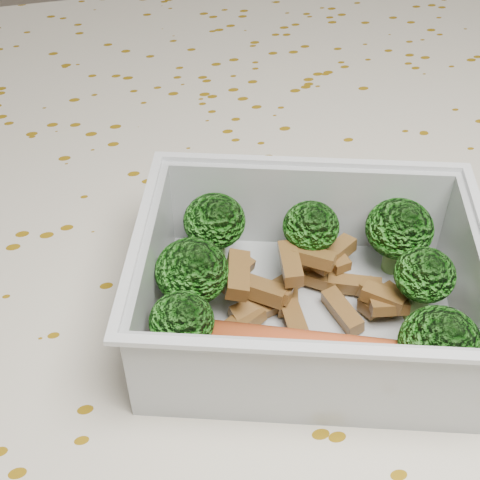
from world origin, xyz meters
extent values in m
cube|color=brown|center=(0.00, 0.00, 0.73)|extent=(1.40, 0.90, 0.04)
cube|color=beige|center=(0.00, 0.00, 0.75)|extent=(1.46, 0.96, 0.01)
cube|color=beige|center=(0.00, 0.48, 0.66)|extent=(1.46, 0.01, 0.18)
cube|color=silver|center=(0.03, -0.05, 0.76)|extent=(0.22, 0.19, 0.00)
cube|color=silver|center=(0.05, 0.02, 0.79)|extent=(0.18, 0.06, 0.06)
cube|color=silver|center=(0.01, -0.11, 0.79)|extent=(0.18, 0.06, 0.06)
cube|color=silver|center=(0.12, -0.08, 0.79)|extent=(0.05, 0.13, 0.06)
cube|color=silver|center=(-0.06, -0.02, 0.79)|extent=(0.05, 0.13, 0.06)
cube|color=silver|center=(0.05, 0.02, 0.82)|extent=(0.19, 0.07, 0.00)
cube|color=silver|center=(0.01, -0.12, 0.82)|extent=(0.19, 0.07, 0.00)
cube|color=silver|center=(-0.06, -0.02, 0.82)|extent=(0.05, 0.14, 0.00)
cylinder|color=#608C3F|center=(-0.01, 0.01, 0.77)|extent=(0.02, 0.02, 0.02)
ellipsoid|color=#348224|center=(-0.01, 0.01, 0.80)|extent=(0.04, 0.04, 0.03)
cylinder|color=#608C3F|center=(0.04, -0.01, 0.77)|extent=(0.02, 0.02, 0.02)
ellipsoid|color=#348224|center=(0.04, -0.01, 0.80)|extent=(0.04, 0.04, 0.03)
cylinder|color=#608C3F|center=(0.10, -0.02, 0.77)|extent=(0.02, 0.02, 0.02)
ellipsoid|color=#348224|center=(0.10, -0.02, 0.79)|extent=(0.04, 0.04, 0.04)
cylinder|color=#608C3F|center=(-0.03, -0.02, 0.77)|extent=(0.02, 0.02, 0.02)
ellipsoid|color=#348224|center=(-0.03, -0.02, 0.79)|extent=(0.04, 0.04, 0.04)
cylinder|color=#608C3F|center=(0.09, -0.06, 0.77)|extent=(0.02, 0.02, 0.02)
ellipsoid|color=#348224|center=(0.09, -0.06, 0.80)|extent=(0.04, 0.04, 0.03)
cylinder|color=#608C3F|center=(-0.05, -0.06, 0.77)|extent=(0.02, 0.02, 0.02)
ellipsoid|color=#348224|center=(-0.05, -0.06, 0.80)|extent=(0.04, 0.04, 0.03)
cylinder|color=#608C3F|center=(0.08, -0.11, 0.77)|extent=(0.02, 0.02, 0.02)
ellipsoid|color=#348224|center=(0.08, -0.11, 0.79)|extent=(0.04, 0.04, 0.04)
cube|color=brown|center=(0.04, -0.02, 0.78)|extent=(0.03, 0.02, 0.01)
cube|color=brown|center=(0.05, -0.05, 0.77)|extent=(0.02, 0.03, 0.01)
cube|color=brown|center=(0.00, -0.04, 0.77)|extent=(0.04, 0.02, 0.01)
cube|color=brown|center=(0.07, -0.06, 0.78)|extent=(0.02, 0.02, 0.01)
cube|color=brown|center=(0.07, -0.06, 0.78)|extent=(0.03, 0.03, 0.01)
cube|color=brown|center=(0.00, -0.03, 0.78)|extent=(0.03, 0.03, 0.01)
cube|color=brown|center=(0.06, -0.02, 0.78)|extent=(0.03, 0.03, 0.01)
cube|color=brown|center=(-0.01, -0.05, 0.77)|extent=(0.04, 0.03, 0.01)
cube|color=brown|center=(0.01, -0.03, 0.78)|extent=(0.03, 0.03, 0.01)
cube|color=brown|center=(0.03, -0.02, 0.77)|extent=(0.03, 0.02, 0.01)
cube|color=brown|center=(0.03, -0.03, 0.79)|extent=(0.02, 0.03, 0.01)
cube|color=brown|center=(0.02, -0.05, 0.77)|extent=(0.01, 0.03, 0.01)
cube|color=brown|center=(0.04, -0.02, 0.79)|extent=(0.03, 0.03, 0.01)
cube|color=brown|center=(0.07, -0.03, 0.77)|extent=(0.03, 0.02, 0.01)
cube|color=brown|center=(0.08, -0.05, 0.77)|extent=(0.02, 0.03, 0.01)
cube|color=brown|center=(0.02, -0.03, 0.77)|extent=(0.02, 0.03, 0.01)
cube|color=brown|center=(-0.01, -0.01, 0.78)|extent=(0.03, 0.03, 0.01)
cube|color=brown|center=(0.08, -0.05, 0.77)|extent=(0.03, 0.02, 0.01)
cube|color=brown|center=(-0.01, -0.03, 0.79)|extent=(0.02, 0.04, 0.01)
cube|color=brown|center=(0.06, -0.02, 0.78)|extent=(0.02, 0.03, 0.01)
cube|color=brown|center=(0.04, -0.02, 0.77)|extent=(0.03, 0.03, 0.01)
cylinder|color=#B84922|center=(0.02, -0.09, 0.78)|extent=(0.15, 0.08, 0.03)
sphere|color=#B84922|center=(0.09, -0.12, 0.78)|extent=(0.03, 0.03, 0.03)
sphere|color=#B84922|center=(-0.05, -0.06, 0.78)|extent=(0.03, 0.03, 0.03)
camera|label=1|loc=(-0.08, -0.30, 1.07)|focal=50.00mm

